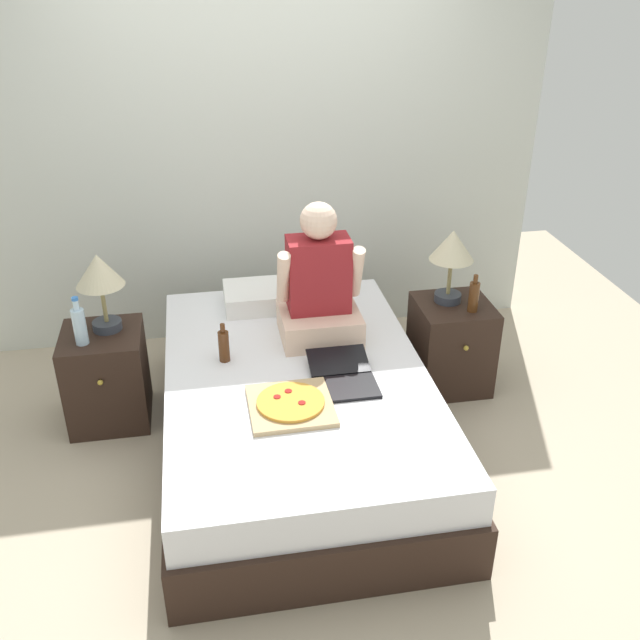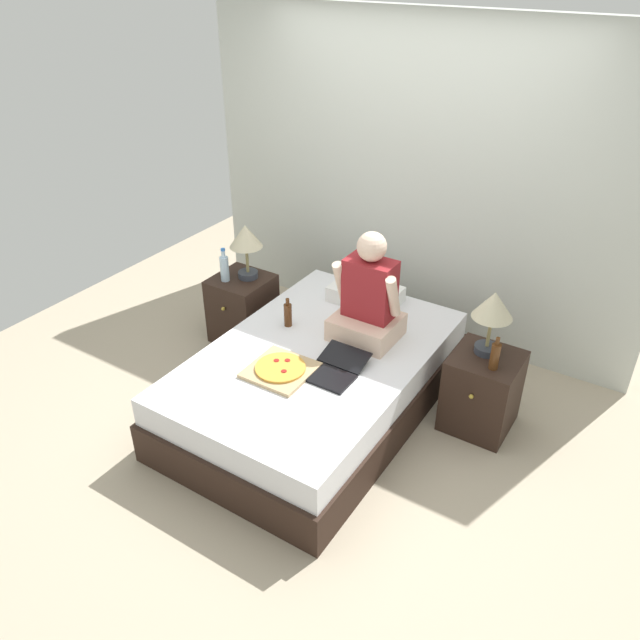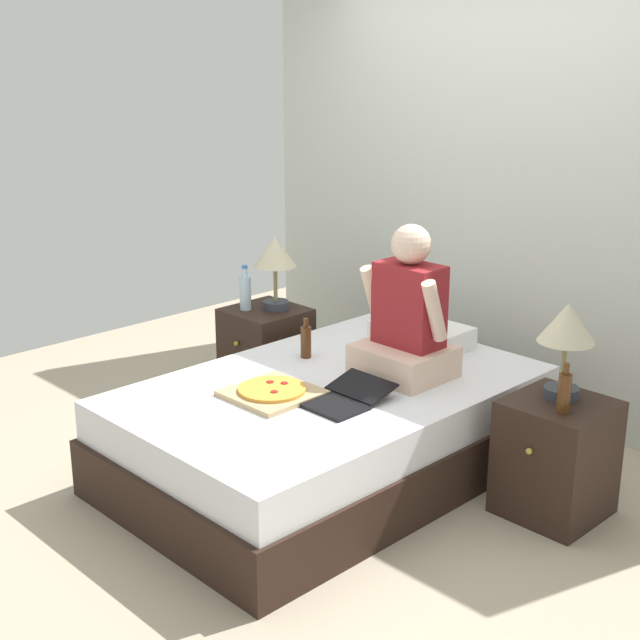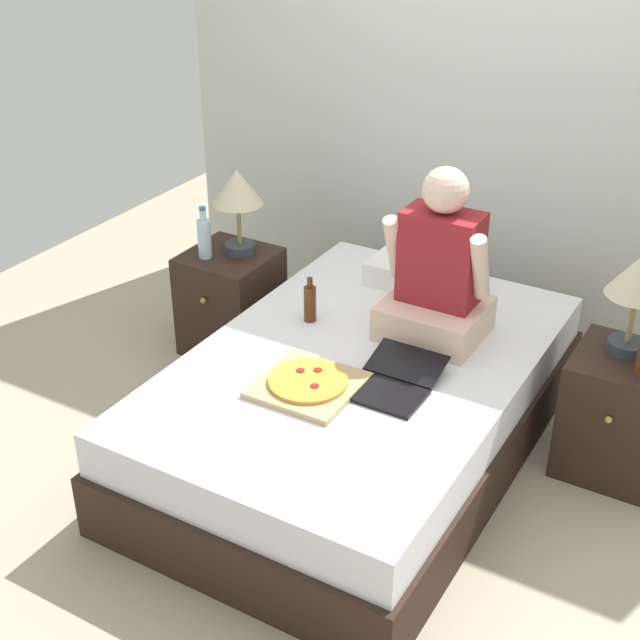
# 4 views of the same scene
# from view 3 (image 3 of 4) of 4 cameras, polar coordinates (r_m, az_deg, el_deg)

# --- Properties ---
(ground_plane) EXTENTS (5.69, 5.69, 0.00)m
(ground_plane) POSITION_cam_3_polar(r_m,az_deg,el_deg) (4.66, 0.57, -9.65)
(ground_plane) COLOR tan
(wall_back) EXTENTS (3.69, 0.12, 2.50)m
(wall_back) POSITION_cam_3_polar(r_m,az_deg,el_deg) (5.33, 11.71, 7.63)
(wall_back) COLOR silver
(wall_back) RESTS_ON ground
(bed) EXTENTS (1.39, 2.14, 0.49)m
(bed) POSITION_cam_3_polar(r_m,az_deg,el_deg) (4.56, 0.58, -6.95)
(bed) COLOR black
(bed) RESTS_ON ground
(nightstand_left) EXTENTS (0.44, 0.47, 0.56)m
(nightstand_left) POSITION_cam_3_polar(r_m,az_deg,el_deg) (5.54, -3.46, -2.07)
(nightstand_left) COLOR black
(nightstand_left) RESTS_ON ground
(lamp_on_left_nightstand) EXTENTS (0.26, 0.26, 0.45)m
(lamp_on_left_nightstand) POSITION_cam_3_polar(r_m,az_deg,el_deg) (5.37, -2.89, 4.06)
(lamp_on_left_nightstand) COLOR #333842
(lamp_on_left_nightstand) RESTS_ON nightstand_left
(water_bottle) EXTENTS (0.07, 0.07, 0.28)m
(water_bottle) POSITION_cam_3_polar(r_m,az_deg,el_deg) (5.43, -4.81, 1.81)
(water_bottle) COLOR silver
(water_bottle) RESTS_ON nightstand_left
(nightstand_right) EXTENTS (0.44, 0.47, 0.56)m
(nightstand_right) POSITION_cam_3_polar(r_m,az_deg,el_deg) (4.31, 14.86, -8.51)
(nightstand_right) COLOR black
(nightstand_right) RESTS_ON ground
(lamp_on_right_nightstand) EXTENTS (0.26, 0.26, 0.45)m
(lamp_on_right_nightstand) POSITION_cam_3_polar(r_m,az_deg,el_deg) (4.15, 15.51, -0.60)
(lamp_on_right_nightstand) COLOR #333842
(lamp_on_right_nightstand) RESTS_ON nightstand_right
(beer_bottle) EXTENTS (0.06, 0.06, 0.23)m
(beer_bottle) POSITION_cam_3_polar(r_m,az_deg,el_deg) (4.05, 15.37, -4.48)
(beer_bottle) COLOR #512D14
(beer_bottle) RESTS_ON nightstand_right
(pillow) EXTENTS (0.52, 0.34, 0.12)m
(pillow) POSITION_cam_3_polar(r_m,az_deg,el_deg) (5.04, 6.51, -0.92)
(pillow) COLOR white
(pillow) RESTS_ON bed
(person_seated) EXTENTS (0.47, 0.40, 0.78)m
(person_seated) POSITION_cam_3_polar(r_m,az_deg,el_deg) (4.51, 5.58, -0.07)
(person_seated) COLOR beige
(person_seated) RESTS_ON bed
(laptop) EXTENTS (0.32, 0.42, 0.07)m
(laptop) POSITION_cam_3_polar(r_m,az_deg,el_deg) (4.22, 1.34, -5.06)
(laptop) COLOR black
(laptop) RESTS_ON bed
(pizza_box) EXTENTS (0.41, 0.41, 0.04)m
(pizza_box) POSITION_cam_3_polar(r_m,az_deg,el_deg) (4.31, -3.09, -4.62)
(pizza_box) COLOR tan
(pizza_box) RESTS_ON bed
(beer_bottle_on_bed) EXTENTS (0.06, 0.06, 0.22)m
(beer_bottle_on_bed) POSITION_cam_3_polar(r_m,az_deg,el_deg) (4.79, -0.91, -1.36)
(beer_bottle_on_bed) COLOR #4C2811
(beer_bottle_on_bed) RESTS_ON bed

